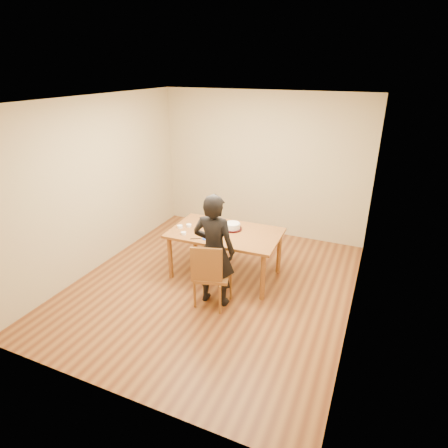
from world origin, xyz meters
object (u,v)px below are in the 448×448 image
at_px(person, 214,251).
at_px(cake, 233,226).
at_px(dining_table, 225,233).
at_px(dining_chair, 213,275).
at_px(cake_plate, 233,229).

bearing_deg(person, cake, -87.33).
bearing_deg(dining_table, cake, 60.63).
height_order(dining_chair, cake_plate, cake_plate).
relative_size(dining_chair, cake, 1.91).
xyz_separation_m(dining_table, cake, (0.07, 0.13, 0.08)).
xyz_separation_m(dining_chair, person, (0.00, 0.05, 0.35)).
xyz_separation_m(dining_table, person, (0.15, -0.73, 0.07)).
bearing_deg(person, dining_table, -81.25).
xyz_separation_m(cake_plate, person, (0.08, -0.86, 0.04)).
relative_size(dining_table, dining_chair, 3.75).
height_order(dining_table, dining_chair, dining_table).
bearing_deg(cake_plate, cake, 0.00).
bearing_deg(cake_plate, person, -84.46).
bearing_deg(dining_chair, person, 73.49).
bearing_deg(person, cake_plate, -87.33).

